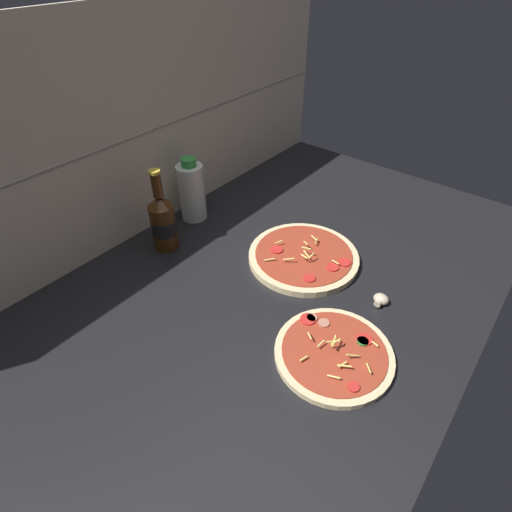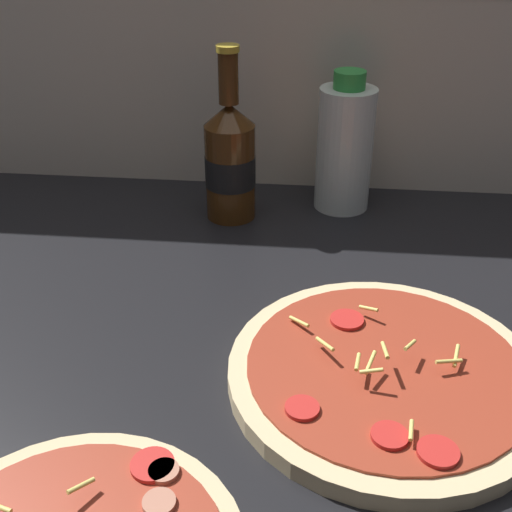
{
  "view_description": "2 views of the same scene",
  "coord_description": "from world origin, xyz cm",
  "px_view_note": "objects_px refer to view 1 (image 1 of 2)",
  "views": [
    {
      "loc": [
        -56.12,
        -40.72,
        70.54
      ],
      "look_at": [
        2.89,
        6.72,
        8.99
      ],
      "focal_mm": 28.0,
      "sensor_mm": 36.0,
      "label": 1
    },
    {
      "loc": [
        8.53,
        -45.65,
        43.08
      ],
      "look_at": [
        3.12,
        8.02,
        11.34
      ],
      "focal_mm": 45.0,
      "sensor_mm": 36.0,
      "label": 2
    }
  ],
  "objects_px": {
    "pizza_near": "(334,353)",
    "oil_bottle": "(192,191)",
    "pizza_far": "(303,257)",
    "beer_bottle": "(163,221)",
    "mushroom_left": "(381,300)"
  },
  "relations": [
    {
      "from": "beer_bottle",
      "to": "oil_bottle",
      "type": "xyz_separation_m",
      "value": [
        0.15,
        0.05,
        0.01
      ]
    },
    {
      "from": "pizza_near",
      "to": "beer_bottle",
      "type": "relative_size",
      "value": 1.05
    },
    {
      "from": "pizza_near",
      "to": "pizza_far",
      "type": "xyz_separation_m",
      "value": [
        0.22,
        0.22,
        0.0
      ]
    },
    {
      "from": "pizza_far",
      "to": "pizza_near",
      "type": "bearing_deg",
      "value": -135.03
    },
    {
      "from": "pizza_near",
      "to": "oil_bottle",
      "type": "bearing_deg",
      "value": 72.67
    },
    {
      "from": "pizza_far",
      "to": "beer_bottle",
      "type": "distance_m",
      "value": 0.39
    },
    {
      "from": "pizza_near",
      "to": "oil_bottle",
      "type": "xyz_separation_m",
      "value": [
        0.19,
        0.6,
        0.08
      ]
    },
    {
      "from": "oil_bottle",
      "to": "mushroom_left",
      "type": "xyz_separation_m",
      "value": [
        0.01,
        -0.61,
        -0.08
      ]
    },
    {
      "from": "pizza_far",
      "to": "beer_bottle",
      "type": "bearing_deg",
      "value": 119.71
    },
    {
      "from": "pizza_far",
      "to": "beer_bottle",
      "type": "height_order",
      "value": "beer_bottle"
    },
    {
      "from": "pizza_far",
      "to": "oil_bottle",
      "type": "height_order",
      "value": "oil_bottle"
    },
    {
      "from": "mushroom_left",
      "to": "beer_bottle",
      "type": "bearing_deg",
      "value": 106.45
    },
    {
      "from": "pizza_near",
      "to": "mushroom_left",
      "type": "distance_m",
      "value": 0.2
    },
    {
      "from": "pizza_near",
      "to": "pizza_far",
      "type": "distance_m",
      "value": 0.31
    },
    {
      "from": "oil_bottle",
      "to": "mushroom_left",
      "type": "height_order",
      "value": "oil_bottle"
    }
  ]
}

